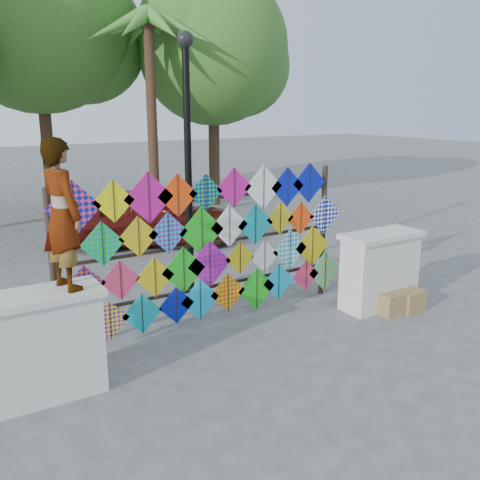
{
  "coord_description": "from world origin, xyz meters",
  "views": [
    {
      "loc": [
        -3.75,
        -6.16,
        3.32
      ],
      "look_at": [
        0.46,
        0.6,
        1.29
      ],
      "focal_mm": 40.0,
      "sensor_mm": 36.0,
      "label": 1
    }
  ],
  "objects_px": {
    "sedan": "(151,216)",
    "vendor_woman": "(62,215)",
    "kite_rack": "(216,245)",
    "lamppost": "(188,143)"
  },
  "relations": [
    {
      "from": "sedan",
      "to": "vendor_woman",
      "type": "bearing_deg",
      "value": 171.96
    },
    {
      "from": "kite_rack",
      "to": "lamppost",
      "type": "height_order",
      "value": "lamppost"
    },
    {
      "from": "kite_rack",
      "to": "sedan",
      "type": "height_order",
      "value": "kite_rack"
    },
    {
      "from": "sedan",
      "to": "lamppost",
      "type": "distance_m",
      "value": 4.26
    },
    {
      "from": "kite_rack",
      "to": "sedan",
      "type": "relative_size",
      "value": 1.21
    },
    {
      "from": "kite_rack",
      "to": "sedan",
      "type": "xyz_separation_m",
      "value": [
        0.99,
        4.95,
        -0.53
      ]
    },
    {
      "from": "kite_rack",
      "to": "sedan",
      "type": "distance_m",
      "value": 5.08
    },
    {
      "from": "kite_rack",
      "to": "vendor_woman",
      "type": "height_order",
      "value": "vendor_woman"
    },
    {
      "from": "vendor_woman",
      "to": "sedan",
      "type": "distance_m",
      "value": 6.97
    },
    {
      "from": "kite_rack",
      "to": "lamppost",
      "type": "bearing_deg",
      "value": 81.6
    }
  ]
}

